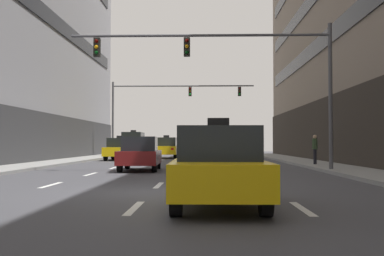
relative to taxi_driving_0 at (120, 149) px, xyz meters
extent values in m
plane|color=#424247|center=(4.90, -22.70, -0.82)|extent=(120.00, 120.00, 0.00)
cube|color=silver|center=(1.60, -20.70, -0.81)|extent=(0.16, 2.00, 0.01)
cube|color=silver|center=(1.60, -15.70, -0.81)|extent=(0.16, 2.00, 0.01)
cube|color=silver|center=(1.60, -10.70, -0.81)|extent=(0.16, 2.00, 0.01)
cube|color=silver|center=(1.60, -5.70, -0.81)|extent=(0.16, 2.00, 0.01)
cube|color=silver|center=(1.60, -0.70, -0.81)|extent=(0.16, 2.00, 0.01)
cube|color=silver|center=(1.60, 4.30, -0.81)|extent=(0.16, 2.00, 0.01)
cube|color=silver|center=(1.60, 9.30, -0.81)|extent=(0.16, 2.00, 0.01)
cube|color=silver|center=(4.90, -25.70, -0.81)|extent=(0.16, 2.00, 0.01)
cube|color=silver|center=(4.90, -20.70, -0.81)|extent=(0.16, 2.00, 0.01)
cube|color=silver|center=(4.90, -15.70, -0.81)|extent=(0.16, 2.00, 0.01)
cube|color=silver|center=(4.90, -10.70, -0.81)|extent=(0.16, 2.00, 0.01)
cube|color=silver|center=(4.90, -5.70, -0.81)|extent=(0.16, 2.00, 0.01)
cube|color=silver|center=(4.90, -0.70, -0.81)|extent=(0.16, 2.00, 0.01)
cube|color=silver|center=(4.90, 4.30, -0.81)|extent=(0.16, 2.00, 0.01)
cube|color=silver|center=(4.90, 9.30, -0.81)|extent=(0.16, 2.00, 0.01)
cube|color=silver|center=(8.20, -25.70, -0.81)|extent=(0.16, 2.00, 0.01)
cube|color=silver|center=(8.20, -20.70, -0.81)|extent=(0.16, 2.00, 0.01)
cube|color=silver|center=(8.20, -15.70, -0.81)|extent=(0.16, 2.00, 0.01)
cube|color=silver|center=(8.20, -10.70, -0.81)|extent=(0.16, 2.00, 0.01)
cube|color=silver|center=(8.20, -5.70, -0.81)|extent=(0.16, 2.00, 0.01)
cube|color=silver|center=(8.20, -0.70, -0.81)|extent=(0.16, 2.00, 0.01)
cube|color=silver|center=(8.20, 4.30, -0.81)|extent=(0.16, 2.00, 0.01)
cube|color=silver|center=(8.20, 9.30, -0.81)|extent=(0.16, 2.00, 0.01)
cylinder|color=black|center=(-0.79, 1.41, -0.48)|extent=(0.22, 0.66, 0.66)
cylinder|color=black|center=(0.81, 1.40, -0.48)|extent=(0.22, 0.66, 0.66)
cylinder|color=black|center=(-0.81, -1.29, -0.48)|extent=(0.22, 0.66, 0.66)
cylinder|color=black|center=(0.79, -1.30, -0.48)|extent=(0.22, 0.66, 0.66)
cube|color=yellow|center=(0.00, 0.05, -0.16)|extent=(1.86, 4.41, 0.64)
cube|color=black|center=(0.00, -0.15, 0.50)|extent=(1.61, 1.91, 0.68)
cube|color=white|center=(-0.63, 2.22, -0.05)|extent=(0.20, 0.08, 0.14)
cube|color=red|center=(-0.65, -2.10, -0.05)|extent=(0.20, 0.08, 0.14)
cube|color=white|center=(0.65, 2.21, -0.05)|extent=(0.20, 0.08, 0.14)
cube|color=red|center=(0.63, -2.11, -0.05)|extent=(0.20, 0.08, 0.14)
cube|color=black|center=(0.00, -0.15, 0.93)|extent=(0.44, 0.20, 0.18)
cylinder|color=black|center=(-0.83, 7.95, -0.47)|extent=(0.23, 0.69, 0.69)
cylinder|color=black|center=(0.85, 7.95, -0.47)|extent=(0.23, 0.69, 0.69)
cylinder|color=black|center=(-0.83, 5.12, -0.47)|extent=(0.23, 0.69, 0.69)
cylinder|color=black|center=(0.85, 5.12, -0.47)|extent=(0.23, 0.69, 0.69)
cube|color=yellow|center=(0.01, 6.53, 0.00)|extent=(1.93, 4.62, 0.94)
cube|color=black|center=(0.01, 6.53, 0.95)|extent=(1.68, 2.73, 0.94)
cube|color=white|center=(-0.66, 8.80, 0.17)|extent=(0.21, 0.08, 0.15)
cube|color=red|center=(-0.67, 4.27, 0.17)|extent=(0.21, 0.08, 0.15)
cube|color=white|center=(0.69, 8.80, 0.17)|extent=(0.21, 0.08, 0.15)
cube|color=red|center=(0.69, 4.26, 0.17)|extent=(0.21, 0.08, 0.15)
cube|color=black|center=(0.01, 6.53, 1.51)|extent=(0.46, 0.21, 0.19)
cylinder|color=black|center=(5.77, -24.13, -0.49)|extent=(0.22, 0.64, 0.64)
cylinder|color=black|center=(7.33, -24.12, -0.49)|extent=(0.22, 0.64, 0.64)
cylinder|color=black|center=(5.79, -26.76, -0.49)|extent=(0.22, 0.64, 0.64)
cylinder|color=black|center=(7.35, -26.75, -0.49)|extent=(0.22, 0.64, 0.64)
cube|color=yellow|center=(6.56, -25.44, -0.18)|extent=(1.82, 4.29, 0.62)
cube|color=black|center=(6.56, -25.63, 0.46)|extent=(1.57, 1.86, 0.66)
cube|color=white|center=(5.92, -23.34, -0.07)|extent=(0.20, 0.08, 0.14)
cube|color=red|center=(5.95, -27.54, -0.07)|extent=(0.20, 0.08, 0.14)
cube|color=white|center=(7.17, -23.33, -0.07)|extent=(0.20, 0.08, 0.14)
cube|color=red|center=(7.20, -27.53, -0.07)|extent=(0.20, 0.08, 0.14)
cube|color=black|center=(6.56, -25.63, 0.88)|extent=(0.43, 0.20, 0.18)
cylinder|color=black|center=(2.49, -11.84, -0.50)|extent=(0.23, 0.64, 0.63)
cylinder|color=black|center=(4.02, -11.79, -0.50)|extent=(0.23, 0.64, 0.63)
cylinder|color=black|center=(2.58, -14.42, -0.50)|extent=(0.23, 0.64, 0.63)
cylinder|color=black|center=(4.11, -14.37, -0.50)|extent=(0.23, 0.64, 0.63)
cube|color=maroon|center=(3.30, -13.10, -0.19)|extent=(1.90, 4.26, 0.61)
cube|color=black|center=(3.31, -13.29, 0.44)|extent=(1.59, 1.87, 0.65)
cube|color=white|center=(2.62, -11.06, -0.09)|extent=(0.19, 0.08, 0.13)
cube|color=red|center=(2.76, -15.19, -0.09)|extent=(0.19, 0.08, 0.13)
cube|color=white|center=(3.85, -11.02, -0.09)|extent=(0.19, 0.08, 0.13)
cube|color=red|center=(3.99, -15.14, -0.09)|extent=(0.19, 0.08, 0.13)
cylinder|color=black|center=(2.29, 6.20, -0.47)|extent=(0.25, 0.70, 0.70)
cylinder|color=black|center=(3.99, 6.17, -0.47)|extent=(0.25, 0.70, 0.70)
cylinder|color=black|center=(2.24, 3.34, -0.47)|extent=(0.25, 0.70, 0.70)
cylinder|color=black|center=(3.94, 3.31, -0.47)|extent=(0.25, 0.70, 0.70)
cube|color=yellow|center=(3.11, 4.76, -0.13)|extent=(2.03, 4.69, 0.68)
cube|color=black|center=(3.11, 4.55, 0.57)|extent=(1.73, 2.04, 0.72)
cube|color=white|center=(2.47, 7.06, -0.01)|extent=(0.21, 0.09, 0.15)
cube|color=red|center=(2.39, 2.48, -0.01)|extent=(0.21, 0.09, 0.15)
cube|color=white|center=(3.84, 7.04, -0.01)|extent=(0.21, 0.09, 0.15)
cube|color=red|center=(3.76, 2.46, -0.01)|extent=(0.21, 0.09, 0.15)
cube|color=black|center=(3.11, 4.55, 1.03)|extent=(0.47, 0.22, 0.19)
cylinder|color=#4C4C51|center=(11.90, -14.06, 2.57)|extent=(0.18, 0.18, 6.48)
cylinder|color=#4C4C51|center=(6.10, -14.06, 5.30)|extent=(11.60, 0.12, 0.12)
cube|color=black|center=(5.52, -14.06, 4.78)|extent=(0.28, 0.24, 0.84)
sphere|color=#4B0704|center=(5.52, -14.20, 5.04)|extent=(0.17, 0.17, 0.17)
sphere|color=orange|center=(5.52, -14.20, 4.78)|extent=(0.17, 0.17, 0.17)
sphere|color=#073E10|center=(5.52, -14.20, 4.52)|extent=(0.17, 0.17, 0.17)
cube|color=black|center=(1.46, -14.06, 4.78)|extent=(0.28, 0.24, 0.84)
sphere|color=#4B0704|center=(1.46, -14.20, 5.04)|extent=(0.17, 0.17, 0.17)
sphere|color=orange|center=(1.46, -14.20, 4.78)|extent=(0.17, 0.17, 0.17)
sphere|color=#073E10|center=(1.46, -14.20, 4.52)|extent=(0.17, 0.17, 0.17)
cylinder|color=#4C4C51|center=(-2.10, 7.92, 2.71)|extent=(0.18, 0.18, 6.78)
cylinder|color=#4C4C51|center=(4.37, 7.92, 5.71)|extent=(12.94, 0.12, 0.12)
cube|color=black|center=(5.02, 7.92, 5.19)|extent=(0.28, 0.24, 0.84)
sphere|color=#4B0704|center=(5.02, 7.78, 5.45)|extent=(0.17, 0.17, 0.17)
sphere|color=#523505|center=(5.02, 7.78, 5.19)|extent=(0.17, 0.17, 0.17)
sphere|color=green|center=(5.02, 7.78, 4.93)|extent=(0.17, 0.17, 0.17)
cube|color=black|center=(9.54, 7.92, 5.19)|extent=(0.28, 0.24, 0.84)
sphere|color=#4B0704|center=(9.54, 7.78, 5.45)|extent=(0.17, 0.17, 0.17)
sphere|color=#523505|center=(9.54, 7.78, 5.19)|extent=(0.17, 0.17, 0.17)
sphere|color=green|center=(9.54, 7.78, 4.93)|extent=(0.17, 0.17, 0.17)
cylinder|color=black|center=(12.34, -9.30, -0.27)|extent=(0.13, 0.13, 0.81)
cylinder|color=black|center=(12.26, -9.45, -0.27)|extent=(0.13, 0.13, 0.81)
cube|color=#3F5938|center=(12.30, -9.37, 0.42)|extent=(0.34, 0.39, 0.57)
sphere|color=#D8AD84|center=(12.30, -9.37, 0.81)|extent=(0.21, 0.21, 0.21)
cylinder|color=#3F5938|center=(12.40, -9.18, 0.45)|extent=(0.09, 0.09, 0.52)
cylinder|color=#3F5938|center=(12.19, -9.57, 0.45)|extent=(0.09, 0.09, 0.52)
camera|label=1|loc=(6.27, -34.97, 0.47)|focal=43.93mm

